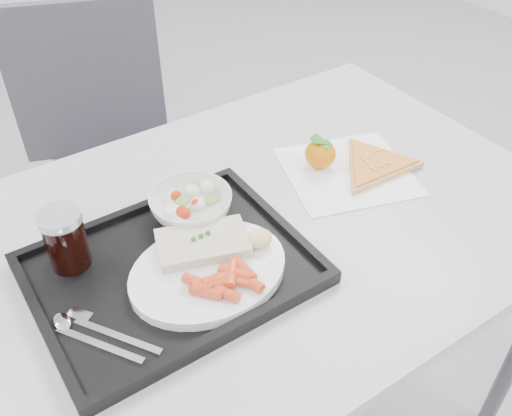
{
  "coord_description": "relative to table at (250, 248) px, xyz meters",
  "views": [
    {
      "loc": [
        -0.44,
        -0.37,
        1.46
      ],
      "look_at": [
        0.02,
        0.31,
        0.77
      ],
      "focal_mm": 40.0,
      "sensor_mm": 36.0,
      "label": 1
    }
  ],
  "objects": [
    {
      "name": "tangerine",
      "position": [
        0.22,
        0.06,
        0.1
      ],
      "size": [
        0.07,
        0.07,
        0.07
      ],
      "color": "orange",
      "rests_on": "napkin"
    },
    {
      "name": "pizza_slice",
      "position": [
        0.31,
        -0.0,
        0.08
      ],
      "size": [
        0.3,
        0.3,
        0.02
      ],
      "color": "tan",
      "rests_on": "napkin"
    },
    {
      "name": "dinner_plate",
      "position": [
        -0.14,
        -0.09,
        0.09
      ],
      "size": [
        0.27,
        0.27,
        0.02
      ],
      "color": "white",
      "rests_on": "tray"
    },
    {
      "name": "cutlery",
      "position": [
        -0.35,
        -0.09,
        0.08
      ],
      "size": [
        0.13,
        0.16,
        0.01
      ],
      "color": "silver",
      "rests_on": "tray"
    },
    {
      "name": "fish_fillet",
      "position": [
        -0.12,
        -0.04,
        0.11
      ],
      "size": [
        0.17,
        0.14,
        0.03
      ],
      "color": "beige",
      "rests_on": "dinner_plate"
    },
    {
      "name": "tray",
      "position": [
        -0.18,
        -0.04,
        0.08
      ],
      "size": [
        0.45,
        0.35,
        0.03
      ],
      "color": "black",
      "rests_on": "table"
    },
    {
      "name": "bread_roll",
      "position": [
        -0.04,
        -0.09,
        0.12
      ],
      "size": [
        0.06,
        0.05,
        0.03
      ],
      "color": "#F1BB8E",
      "rests_on": "dinner_plate"
    },
    {
      "name": "salad_contents",
      "position": [
        -0.08,
        0.07,
        0.12
      ],
      "size": [
        0.1,
        0.08,
        0.03
      ],
      "color": "red",
      "rests_on": "salad_bowl"
    },
    {
      "name": "table",
      "position": [
        0.0,
        0.0,
        0.0
      ],
      "size": [
        1.2,
        0.8,
        0.75
      ],
      "color": "#BBBBBE",
      "rests_on": "ground"
    },
    {
      "name": "cola_glass",
      "position": [
        -0.32,
        0.07,
        0.14
      ],
      "size": [
        0.07,
        0.07,
        0.11
      ],
      "color": "black",
      "rests_on": "tray"
    },
    {
      "name": "chair",
      "position": [
        -0.03,
        0.69,
        -0.15
      ],
      "size": [
        0.54,
        0.55,
        0.93
      ],
      "color": "#3A3A42",
      "rests_on": "ground"
    },
    {
      "name": "carrot_pile",
      "position": [
        -0.14,
        -0.14,
        0.11
      ],
      "size": [
        0.11,
        0.09,
        0.03
      ],
      "color": "red",
      "rests_on": "dinner_plate"
    },
    {
      "name": "napkin",
      "position": [
        0.25,
        0.02,
        0.07
      ],
      "size": [
        0.31,
        0.3,
        0.0
      ],
      "color": "white",
      "rests_on": "table"
    },
    {
      "name": "salad_bowl",
      "position": [
        -0.09,
        0.06,
        0.11
      ],
      "size": [
        0.15,
        0.15,
        0.05
      ],
      "color": "white",
      "rests_on": "tray"
    }
  ]
}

